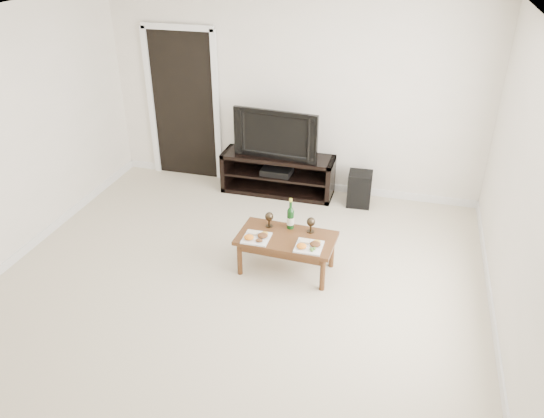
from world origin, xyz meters
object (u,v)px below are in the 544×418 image
(coffee_table, at_px, (286,253))
(television, at_px, (278,132))
(subwoofer, at_px, (360,189))
(media_console, at_px, (278,174))

(coffee_table, bearing_deg, television, 107.56)
(television, height_order, subwoofer, television)
(television, relative_size, coffee_table, 1.12)
(media_console, xyz_separation_m, subwoofer, (1.12, -0.06, -0.05))
(media_console, bearing_deg, television, 180.00)
(media_console, bearing_deg, coffee_table, -72.44)
(media_console, xyz_separation_m, coffee_table, (0.56, -1.76, -0.07))
(media_console, height_order, subwoofer, media_console)
(television, distance_m, subwoofer, 1.30)
(media_console, bearing_deg, subwoofer, -2.89)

